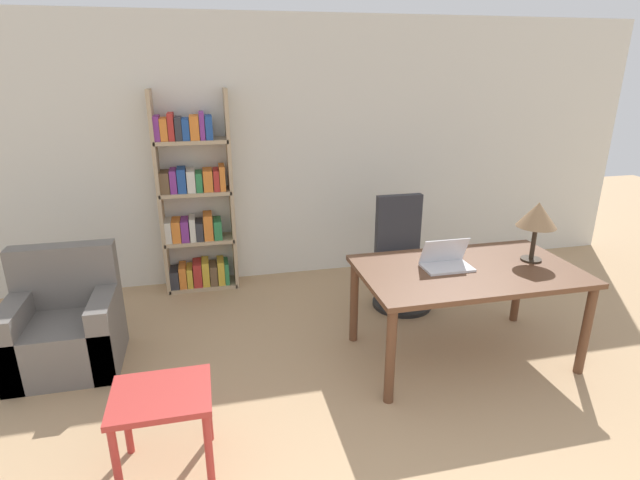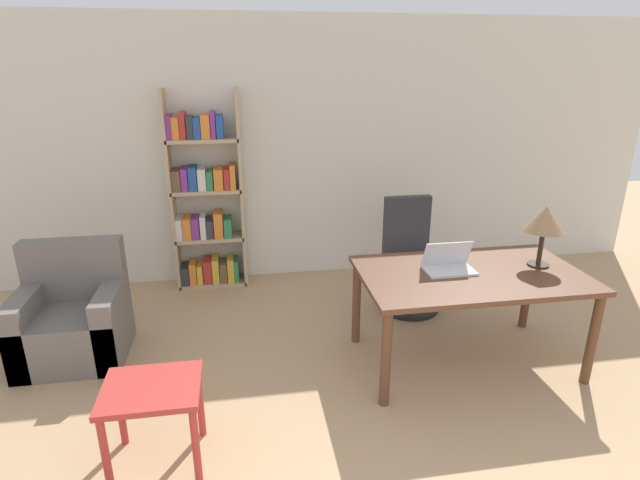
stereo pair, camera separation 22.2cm
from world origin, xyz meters
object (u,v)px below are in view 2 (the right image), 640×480
object	(u,v)px
side_table_blue	(153,400)
armchair	(74,321)
laptop	(448,264)
table_lamp	(545,220)
desk	(470,283)
bookshelf	(205,203)
office_chair	(409,261)

from	to	relation	value
side_table_blue	armchair	bearing A→B (deg)	121.81
laptop	table_lamp	size ratio (longest dim) A/B	0.78
side_table_blue	desk	bearing A→B (deg)	17.81
bookshelf	side_table_blue	bearing A→B (deg)	-94.55
laptop	side_table_blue	size ratio (longest dim) A/B	0.68
laptop	armchair	bearing A→B (deg)	169.75
laptop	office_chair	xyz separation A→B (m)	(0.04, 0.94, -0.36)
laptop	office_chair	bearing A→B (deg)	87.75
desk	bookshelf	bearing A→B (deg)	138.01
desk	laptop	size ratio (longest dim) A/B	4.51
table_lamp	side_table_blue	size ratio (longest dim) A/B	0.87
laptop	armchair	xyz separation A→B (m)	(-2.87, 0.52, -0.51)
desk	table_lamp	world-z (taller)	table_lamp
side_table_blue	bookshelf	bearing A→B (deg)	85.45
office_chair	armchair	size ratio (longest dim) A/B	1.16
armchair	side_table_blue	bearing A→B (deg)	-58.19
laptop	side_table_blue	bearing A→B (deg)	-159.42
table_lamp	side_table_blue	world-z (taller)	table_lamp
laptop	bookshelf	bearing A→B (deg)	136.63
desk	armchair	xyz separation A→B (m)	(-3.03, 0.58, -0.37)
office_chair	side_table_blue	distance (m)	2.72
table_lamp	side_table_blue	bearing A→B (deg)	-164.82
laptop	armchair	world-z (taller)	laptop
table_lamp	bookshelf	distance (m)	3.15
armchair	desk	bearing A→B (deg)	-10.83
desk	side_table_blue	world-z (taller)	desk
side_table_blue	bookshelf	xyz separation A→B (m)	(0.20, 2.54, 0.46)
office_chair	armchair	xyz separation A→B (m)	(-2.91, -0.42, -0.15)
table_lamp	armchair	world-z (taller)	table_lamp
table_lamp	desk	bearing A→B (deg)	-175.67
side_table_blue	table_lamp	bearing A→B (deg)	15.18
table_lamp	office_chair	distance (m)	1.36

